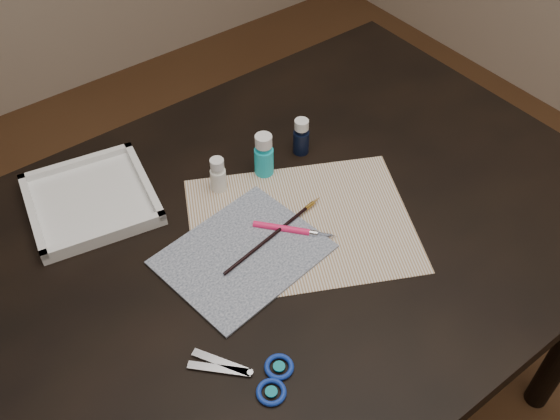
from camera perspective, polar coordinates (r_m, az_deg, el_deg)
ground at (r=1.79m, az=-0.00°, el=-18.24°), size 3.50×3.50×0.02m
table at (r=1.45m, az=-0.00°, el=-11.68°), size 1.30×0.90×0.75m
paper at (r=1.16m, az=1.91°, el=-1.30°), size 0.51×0.46×0.00m
canvas at (r=1.11m, az=-3.42°, el=-4.06°), size 0.30×0.25×0.00m
paint_bottle_white at (r=1.21m, az=-5.69°, el=3.24°), size 0.03×0.03×0.07m
paint_bottle_cyan at (r=1.23m, az=-1.49°, el=5.07°), size 0.05×0.05×0.09m
paint_bottle_navy at (r=1.28m, az=1.95°, el=6.74°), size 0.04×0.04×0.08m
paintbrush at (r=1.13m, az=-0.46°, el=-2.13°), size 0.25×0.05×0.01m
craft_knife at (r=1.14m, az=1.37°, el=-1.87°), size 0.11×0.13×0.01m
scissors at (r=0.97m, az=-3.77°, el=-14.75°), size 0.19×0.19×0.01m
palette_tray at (r=1.24m, az=-16.92°, el=0.96°), size 0.27×0.27×0.03m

